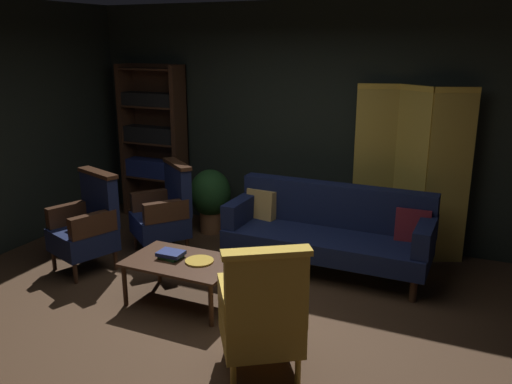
{
  "coord_description": "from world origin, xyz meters",
  "views": [
    {
      "loc": [
        2.06,
        -3.67,
        2.36
      ],
      "look_at": [
        0.0,
        0.8,
        0.95
      ],
      "focal_mm": 37.47,
      "sensor_mm": 36.0,
      "label": 1
    }
  ],
  "objects_px": {
    "book_navy_cloth": "(171,253)",
    "brass_tray": "(199,261)",
    "velvet_couch": "(329,228)",
    "coffee_table": "(182,265)",
    "book_green_cloth": "(171,257)",
    "potted_plant": "(210,196)",
    "armchair_gilt_accent": "(262,313)",
    "bookshelf": "(154,140)",
    "armchair_wing_right": "(165,211)",
    "folding_screen": "(410,170)",
    "armchair_wing_left": "(88,225)"
  },
  "relations": [
    {
      "from": "potted_plant",
      "to": "brass_tray",
      "type": "bearing_deg",
      "value": -63.62
    },
    {
      "from": "potted_plant",
      "to": "brass_tray",
      "type": "height_order",
      "value": "potted_plant"
    },
    {
      "from": "folding_screen",
      "to": "armchair_wing_right",
      "type": "height_order",
      "value": "folding_screen"
    },
    {
      "from": "coffee_table",
      "to": "book_green_cloth",
      "type": "relative_size",
      "value": 5.24
    },
    {
      "from": "armchair_wing_left",
      "to": "book_navy_cloth",
      "type": "height_order",
      "value": "armchair_wing_left"
    },
    {
      "from": "velvet_couch",
      "to": "brass_tray",
      "type": "height_order",
      "value": "velvet_couch"
    },
    {
      "from": "armchair_wing_right",
      "to": "book_navy_cloth",
      "type": "relative_size",
      "value": 4.47
    },
    {
      "from": "coffee_table",
      "to": "brass_tray",
      "type": "bearing_deg",
      "value": 13.86
    },
    {
      "from": "armchair_gilt_accent",
      "to": "brass_tray",
      "type": "distance_m",
      "value": 1.21
    },
    {
      "from": "velvet_couch",
      "to": "book_green_cloth",
      "type": "relative_size",
      "value": 11.1
    },
    {
      "from": "velvet_couch",
      "to": "coffee_table",
      "type": "distance_m",
      "value": 1.65
    },
    {
      "from": "armchair_gilt_accent",
      "to": "book_green_cloth",
      "type": "relative_size",
      "value": 5.45
    },
    {
      "from": "brass_tray",
      "to": "coffee_table",
      "type": "bearing_deg",
      "value": -166.14
    },
    {
      "from": "bookshelf",
      "to": "brass_tray",
      "type": "bearing_deg",
      "value": -47.13
    },
    {
      "from": "book_navy_cloth",
      "to": "armchair_wing_right",
      "type": "bearing_deg",
      "value": 126.45
    },
    {
      "from": "armchair_wing_right",
      "to": "potted_plant",
      "type": "distance_m",
      "value": 0.82
    },
    {
      "from": "armchair_wing_right",
      "to": "book_navy_cloth",
      "type": "height_order",
      "value": "armchair_wing_right"
    },
    {
      "from": "folding_screen",
      "to": "brass_tray",
      "type": "bearing_deg",
      "value": -126.97
    },
    {
      "from": "folding_screen",
      "to": "armchair_wing_left",
      "type": "xyz_separation_m",
      "value": [
        -2.98,
        -1.79,
        -0.5
      ]
    },
    {
      "from": "book_green_cloth",
      "to": "book_navy_cloth",
      "type": "relative_size",
      "value": 0.82
    },
    {
      "from": "book_green_cloth",
      "to": "bookshelf",
      "type": "bearing_deg",
      "value": 127.78
    },
    {
      "from": "bookshelf",
      "to": "potted_plant",
      "type": "distance_m",
      "value": 1.2
    },
    {
      "from": "bookshelf",
      "to": "velvet_couch",
      "type": "bearing_deg",
      "value": -15.37
    },
    {
      "from": "armchair_gilt_accent",
      "to": "brass_tray",
      "type": "height_order",
      "value": "armchair_gilt_accent"
    },
    {
      "from": "folding_screen",
      "to": "book_navy_cloth",
      "type": "bearing_deg",
      "value": -131.36
    },
    {
      "from": "armchair_gilt_accent",
      "to": "armchair_wing_left",
      "type": "height_order",
      "value": "same"
    },
    {
      "from": "armchair_wing_right",
      "to": "armchair_wing_left",
      "type": "bearing_deg",
      "value": -123.92
    },
    {
      "from": "armchair_gilt_accent",
      "to": "bookshelf",
      "type": "bearing_deg",
      "value": 135.68
    },
    {
      "from": "bookshelf",
      "to": "coffee_table",
      "type": "distance_m",
      "value": 2.76
    },
    {
      "from": "brass_tray",
      "to": "armchair_gilt_accent",
      "type": "bearing_deg",
      "value": -37.92
    },
    {
      "from": "folding_screen",
      "to": "book_green_cloth",
      "type": "height_order",
      "value": "folding_screen"
    },
    {
      "from": "velvet_couch",
      "to": "book_green_cloth",
      "type": "bearing_deg",
      "value": -130.45
    },
    {
      "from": "velvet_couch",
      "to": "armchair_wing_right",
      "type": "distance_m",
      "value": 1.86
    },
    {
      "from": "armchair_gilt_accent",
      "to": "book_green_cloth",
      "type": "xyz_separation_m",
      "value": [
        -1.24,
        0.71,
        -0.06
      ]
    },
    {
      "from": "armchair_wing_right",
      "to": "brass_tray",
      "type": "height_order",
      "value": "armchair_wing_right"
    },
    {
      "from": "coffee_table",
      "to": "armchair_wing_right",
      "type": "height_order",
      "value": "armchair_wing_right"
    },
    {
      "from": "armchair_wing_right",
      "to": "book_navy_cloth",
      "type": "xyz_separation_m",
      "value": [
        0.71,
        -0.96,
        -0.03
      ]
    },
    {
      "from": "velvet_couch",
      "to": "armchair_gilt_accent",
      "type": "relative_size",
      "value": 2.04
    },
    {
      "from": "armchair_wing_left",
      "to": "armchair_wing_right",
      "type": "height_order",
      "value": "same"
    },
    {
      "from": "armchair_gilt_accent",
      "to": "armchair_wing_right",
      "type": "height_order",
      "value": "same"
    },
    {
      "from": "potted_plant",
      "to": "armchair_gilt_accent",
      "type": "bearing_deg",
      "value": -53.79
    },
    {
      "from": "armchair_wing_right",
      "to": "book_green_cloth",
      "type": "relative_size",
      "value": 5.45
    },
    {
      "from": "velvet_couch",
      "to": "coffee_table",
      "type": "bearing_deg",
      "value": -127.07
    },
    {
      "from": "armchair_gilt_accent",
      "to": "armchair_wing_right",
      "type": "distance_m",
      "value": 2.57
    },
    {
      "from": "coffee_table",
      "to": "book_navy_cloth",
      "type": "distance_m",
      "value": 0.15
    },
    {
      "from": "coffee_table",
      "to": "potted_plant",
      "type": "bearing_deg",
      "value": 111.47
    },
    {
      "from": "folding_screen",
      "to": "armchair_wing_left",
      "type": "height_order",
      "value": "folding_screen"
    },
    {
      "from": "armchair_gilt_accent",
      "to": "brass_tray",
      "type": "xyz_separation_m",
      "value": [
        -0.95,
        0.74,
        -0.06
      ]
    },
    {
      "from": "book_navy_cloth",
      "to": "brass_tray",
      "type": "height_order",
      "value": "book_navy_cloth"
    },
    {
      "from": "velvet_couch",
      "to": "potted_plant",
      "type": "bearing_deg",
      "value": 164.75
    }
  ]
}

